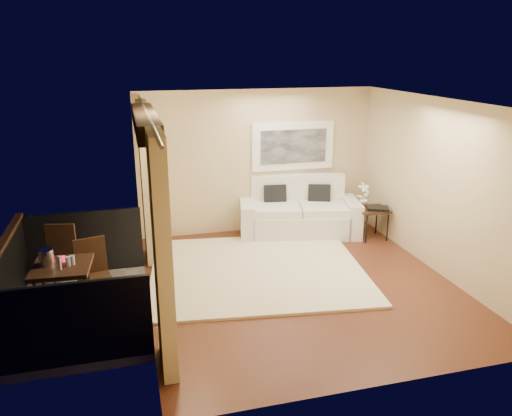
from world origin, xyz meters
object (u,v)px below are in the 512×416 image
object	(u,v)px
balcony_chair_far	(64,248)
ice_bucket	(47,257)
sofa	(299,214)
orchid	(364,195)
bistro_table	(62,271)
balcony_chair_near	(93,268)
side_table	(373,211)

from	to	relation	value
balcony_chair_far	ice_bucket	distance (m)	1.22
sofa	orchid	bearing A→B (deg)	-11.36
bistro_table	balcony_chair_near	xyz separation A→B (m)	(0.33, 0.40, -0.18)
balcony_chair_near	bistro_table	bearing A→B (deg)	-142.98
ice_bucket	bistro_table	bearing A→B (deg)	-24.03
sofa	balcony_chair_near	bearing A→B (deg)	-138.97
orchid	ice_bucket	size ratio (longest dim) A/B	2.29
side_table	ice_bucket	bearing A→B (deg)	-162.26
side_table	balcony_chair_near	distance (m)	5.08
orchid	ice_bucket	world-z (taller)	orchid
sofa	orchid	distance (m)	1.27
ice_bucket	sofa	bearing A→B (deg)	29.55
side_table	ice_bucket	distance (m)	5.66
side_table	balcony_chair_near	xyz separation A→B (m)	(-4.88, -1.40, 0.04)
orchid	balcony_chair_near	xyz separation A→B (m)	(-4.76, -1.56, -0.25)
sofa	ice_bucket	world-z (taller)	sofa
sofa	balcony_chair_far	world-z (taller)	sofa
balcony_chair_near	ice_bucket	distance (m)	0.70
sofa	balcony_chair_far	size ratio (longest dim) A/B	2.43
balcony_chair_near	ice_bucket	size ratio (longest dim) A/B	4.86
sofa	side_table	world-z (taller)	sofa
orchid	bistro_table	bearing A→B (deg)	-158.94
side_table	orchid	distance (m)	0.35
orchid	balcony_chair_near	world-z (taller)	orchid
sofa	balcony_chair_far	xyz separation A→B (m)	(-4.11, -1.20, 0.19)
bistro_table	ice_bucket	world-z (taller)	ice_bucket
sofa	bistro_table	size ratio (longest dim) A/B	2.90
side_table	ice_bucket	xyz separation A→B (m)	(-5.38, -1.72, 0.40)
sofa	balcony_chair_far	bearing A→B (deg)	-151.75
orchid	balcony_chair_far	world-z (taller)	orchid
ice_bucket	balcony_chair_far	bearing A→B (deg)	87.04
sofa	balcony_chair_near	xyz separation A→B (m)	(-3.67, -2.04, 0.18)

